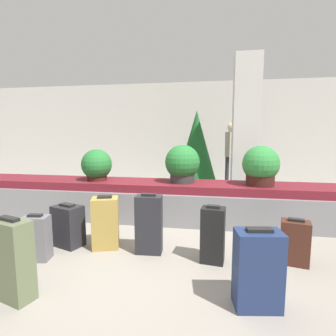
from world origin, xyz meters
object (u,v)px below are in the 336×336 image
Objects in this scene: suitcase_3 at (37,238)px; traveler_0 at (231,148)px; suitcase_5 at (295,242)px; suitcase_4 at (258,269)px; decorated_tree at (196,149)px; suitcase_0 at (149,224)px; suitcase_2 at (213,235)px; potted_plant_1 at (97,165)px; suitcase_1 at (106,223)px; potted_plant_0 at (261,166)px; suitcase_7 at (68,226)px; suitcase_6 at (12,260)px; pillar at (245,130)px; potted_plant_2 at (182,164)px.

traveler_0 reaches higher than suitcase_3.
suitcase_5 is (3.03, 0.42, -0.01)m from suitcase_3.
suitcase_4 reaches higher than suitcase_5.
traveler_0 is at bearing 42.62° from decorated_tree.
suitcase_0 is 0.81m from suitcase_2.
suitcase_3 is at bearing -89.12° from potted_plant_1.
suitcase_1 is 1.07× the size of potted_plant_0.
suitcase_1 is 1.25× the size of suitcase_3.
decorated_tree reaches higher than suitcase_1.
suitcase_0 is 1.33× the size of suitcase_7.
suitcase_1 is at bearing 88.23° from suitcase_6.
pillar is 4.87× the size of potted_plant_0.
traveler_0 is at bearing 49.81° from potted_plant_1.
pillar is at bearing 41.61° from suitcase_3.
suitcase_2 is at bearing 15.68° from suitcase_7.
potted_plant_0 reaches higher than suitcase_6.
pillar is 5.90× the size of suitcase_5.
decorated_tree is (-0.81, 4.48, 0.79)m from suitcase_4.
suitcase_0 is at bearing -100.52° from potted_plant_2.
suitcase_2 is 3.81m from decorated_tree.
traveler_0 is (2.29, 5.58, 0.74)m from suitcase_6.
suitcase_0 is 1.97m from potted_plant_1.
suitcase_0 is 1.35× the size of potted_plant_1.
suitcase_4 is 1.23× the size of suitcase_7.
decorated_tree is at bearing 123.20° from suitcase_5.
suitcase_5 is 0.30× the size of traveler_0.
pillar is at bearing 59.85° from suitcase_0.
pillar reaches higher than suitcase_1.
pillar is at bearing 29.36° from potted_plant_1.
suitcase_2 is (1.41, -0.17, -0.01)m from suitcase_1.
pillar is 3.51m from suitcase_0.
suitcase_7 is at bearing -135.28° from potted_plant_2.
potted_plant_2 is (0.26, 1.40, 0.62)m from suitcase_0.
potted_plant_0 is at bearing -0.20° from potted_plant_1.
decorated_tree reaches higher than potted_plant_1.
suitcase_6 reaches higher than suitcase_3.
suitcase_1 is 0.39× the size of traveler_0.
potted_plant_1 is (-2.49, 2.24, 0.59)m from suitcase_4.
suitcase_5 is 2.16m from potted_plant_2.
suitcase_5 is 0.93× the size of suitcase_7.
traveler_0 is 1.26m from decorated_tree.
potted_plant_2 is (-0.54, 1.51, 0.66)m from suitcase_2.
suitcase_2 is at bearing -160.87° from suitcase_5.
pillar reaches higher than suitcase_2.
suitcase_1 is 2.60m from potted_plant_0.
pillar is 4.54m from suitcase_3.
suitcase_6 is 0.37× the size of decorated_tree.
suitcase_3 is 4.42m from decorated_tree.
potted_plant_1 is at bearing 179.80° from potted_plant_0.
suitcase_7 is 0.88× the size of potted_plant_2.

